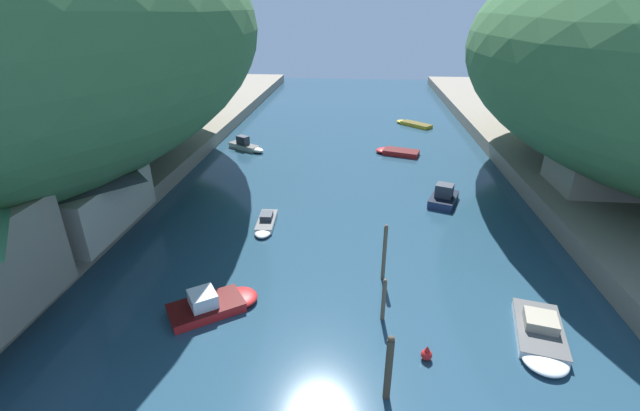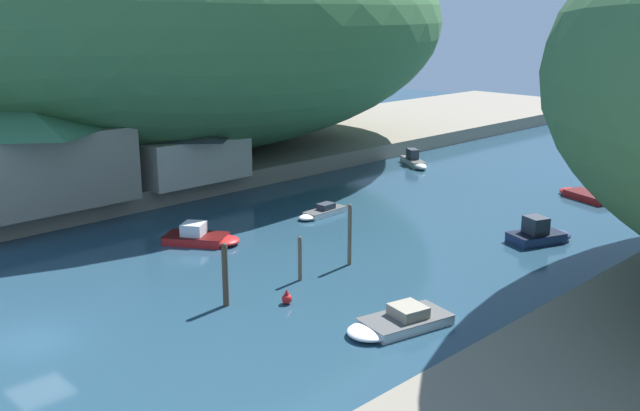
% 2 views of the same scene
% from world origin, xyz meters
% --- Properties ---
extents(water_surface, '(130.00, 130.00, 0.00)m').
position_xyz_m(water_surface, '(0.00, 30.00, 0.00)').
color(water_surface, '#234256').
rests_on(water_surface, ground).
extents(left_bank, '(22.00, 120.00, 1.44)m').
position_xyz_m(left_bank, '(-26.36, 30.00, 0.72)').
color(left_bank, gray).
rests_on(left_bank, ground).
extents(hillside_left, '(40.68, 56.95, 23.34)m').
position_xyz_m(hillside_left, '(-27.46, 26.97, 13.11)').
color(hillside_left, '#3D6B3D').
rests_on(hillside_left, left_bank).
extents(waterfront_building, '(10.05, 13.63, 7.44)m').
position_xyz_m(waterfront_building, '(-18.59, 7.51, 5.28)').
color(waterfront_building, gray).
rests_on(waterfront_building, left_bank).
extents(boathouse_shed, '(8.28, 9.30, 4.77)m').
position_xyz_m(boathouse_shed, '(-17.88, 19.57, 3.90)').
color(boathouse_shed, '#B2A899').
rests_on(boathouse_shed, left_bank).
extents(boat_red_skiff, '(4.79, 3.60, 1.52)m').
position_xyz_m(boat_red_skiff, '(-11.46, 41.40, 0.45)').
color(boat_red_skiff, silver).
rests_on(boat_red_skiff, water_surface).
extents(boat_white_cruiser, '(5.07, 4.36, 1.31)m').
position_xyz_m(boat_white_cruiser, '(-6.25, 13.45, 0.39)').
color(boat_white_cruiser, red).
rests_on(boat_white_cruiser, water_surface).
extents(boat_open_rowboat, '(1.43, 4.29, 0.82)m').
position_xyz_m(boat_open_rowboat, '(-5.47, 23.17, 0.26)').
color(boat_open_rowboat, white).
rests_on(boat_open_rowboat, water_surface).
extents(boat_yellow_tender, '(3.21, 5.55, 1.00)m').
position_xyz_m(boat_yellow_tender, '(10.38, 12.54, 0.31)').
color(boat_yellow_tender, white).
rests_on(boat_yellow_tender, water_surface).
extents(boat_far_right_bank, '(3.27, 4.62, 1.70)m').
position_xyz_m(boat_far_right_bank, '(8.54, 29.00, 0.50)').
color(boat_far_right_bank, navy).
rests_on(boat_far_right_bank, water_surface).
extents(boat_navy_launch, '(5.08, 3.23, 0.53)m').
position_xyz_m(boat_navy_launch, '(5.37, 41.40, 0.26)').
color(boat_navy_launch, red).
rests_on(boat_navy_launch, water_surface).
extents(mooring_post_nearest, '(0.31, 0.31, 3.29)m').
position_xyz_m(mooring_post_nearest, '(2.71, 8.52, 1.65)').
color(mooring_post_nearest, '#4C3D2D').
rests_on(mooring_post_nearest, water_surface).
extents(mooring_post_second, '(0.22, 0.22, 2.51)m').
position_xyz_m(mooring_post_second, '(2.76, 13.50, 1.26)').
color(mooring_post_second, brown).
rests_on(mooring_post_second, water_surface).
extents(mooring_post_middle, '(0.23, 0.23, 3.64)m').
position_xyz_m(mooring_post_middle, '(2.92, 17.24, 1.83)').
color(mooring_post_middle, brown).
rests_on(mooring_post_middle, water_surface).
extents(channel_buoy_near, '(0.52, 0.52, 0.79)m').
position_xyz_m(channel_buoy_near, '(4.67, 10.83, 0.31)').
color(channel_buoy_near, red).
rests_on(channel_buoy_near, water_surface).
extents(person_on_quay, '(0.25, 0.39, 1.69)m').
position_xyz_m(person_on_quay, '(-16.75, 13.35, 2.41)').
color(person_on_quay, '#282D3D').
rests_on(person_on_quay, left_bank).
extents(person_by_boathouse, '(0.27, 0.41, 1.69)m').
position_xyz_m(person_by_boathouse, '(-17.79, 9.18, 2.41)').
color(person_by_boathouse, '#282D3D').
rests_on(person_by_boathouse, left_bank).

